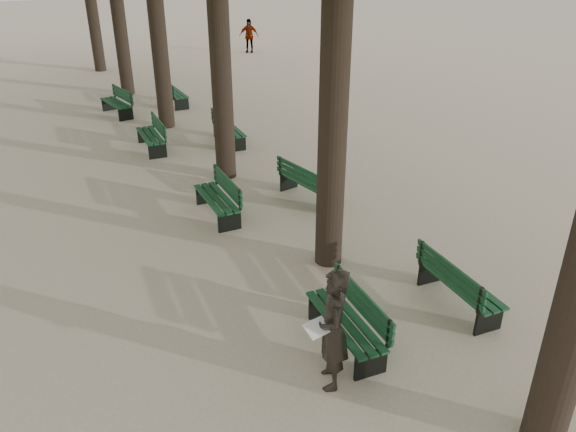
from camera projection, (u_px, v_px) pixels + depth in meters
ground at (353, 382)px, 8.03m from camera, size 120.00×120.00×0.00m
bench_left_0 at (345, 330)px, 8.66m from camera, size 0.77×1.85×0.92m
bench_left_1 at (217, 205)px, 12.67m from camera, size 0.68×1.83×0.92m
bench_left_2 at (151, 141)px, 16.64m from camera, size 0.71×1.84×0.92m
bench_left_3 at (117, 108)px, 19.89m from camera, size 0.81×1.86×0.92m
bench_right_0 at (458, 292)px, 9.57m from camera, size 0.77×1.85×0.92m
bench_right_1 at (308, 189)px, 13.48m from camera, size 0.80×1.86×0.92m
bench_right_2 at (229, 135)px, 17.18m from camera, size 0.74×1.85×0.92m
bench_right_3 at (176, 98)px, 21.11m from camera, size 0.64×1.82×0.92m
man_with_map at (333, 330)px, 7.62m from camera, size 0.76×0.83×1.85m
pedestrian_c at (249, 36)px, 30.46m from camera, size 1.06×0.85×1.77m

